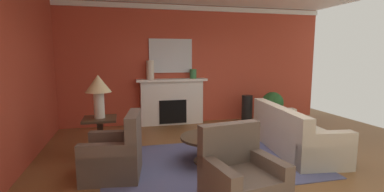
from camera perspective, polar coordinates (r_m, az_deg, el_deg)
ground_plane at (r=4.86m, az=9.62°, el=-13.34°), size 8.74×8.74×0.00m
wall_fireplace at (r=7.57m, az=0.08°, el=6.30°), size 7.32×0.12×3.06m
wall_window at (r=4.71m, az=-33.60°, el=3.82°), size 0.12×6.88×3.06m
crown_moulding at (r=7.58m, az=0.24°, el=17.29°), size 7.32×0.08×0.12m
area_rug at (r=4.88m, az=3.69°, el=-13.10°), size 3.44×2.21×0.01m
fireplace at (r=7.33m, az=-4.05°, el=-1.38°), size 1.80×0.35×1.18m
mantel_mirror at (r=7.35m, az=-4.31°, el=8.07°), size 1.11×0.04×0.86m
sofa at (r=5.65m, az=19.75°, el=-7.48°), size 1.15×2.19×0.85m
armchair_near_window at (r=4.39m, az=-15.21°, el=-11.63°), size 0.91×0.91×0.95m
armchair_facing_fireplace at (r=3.51m, az=9.78°, el=-16.68°), size 0.91×0.91×0.95m
coffee_table at (r=4.77m, az=3.73°, el=-9.41°), size 1.00×1.00×0.45m
side_table at (r=5.25m, az=-17.96°, el=-7.41°), size 0.56×0.56×0.70m
table_lamp at (r=5.10m, az=-18.36°, el=1.57°), size 0.44×0.44×0.75m
vase_tall_corner at (r=7.68m, az=11.01°, el=-2.57°), size 0.28×0.28×0.73m
vase_mantel_right at (r=7.31m, az=0.22°, el=4.49°), size 0.18×0.18×0.24m
vase_mantel_left at (r=7.12m, az=-8.43°, el=5.21°), size 0.19×0.19×0.47m
book_red_cover at (r=4.66m, az=3.65°, el=-7.97°), size 0.23×0.20×0.06m
book_art_folio at (r=4.59m, az=3.38°, el=-7.57°), size 0.23×0.19×0.04m
potted_plant at (r=7.70m, az=15.91°, el=-1.73°), size 0.56×0.56×0.83m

